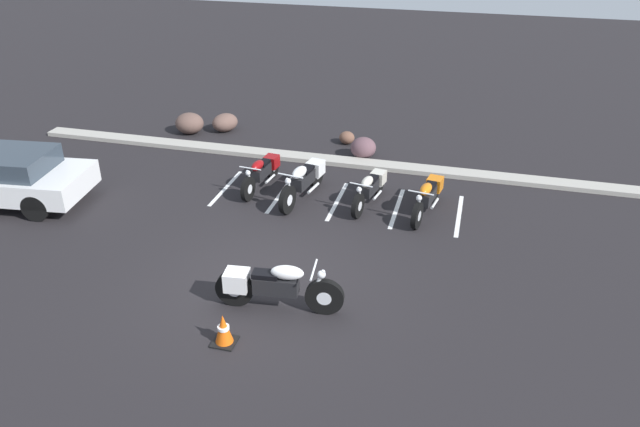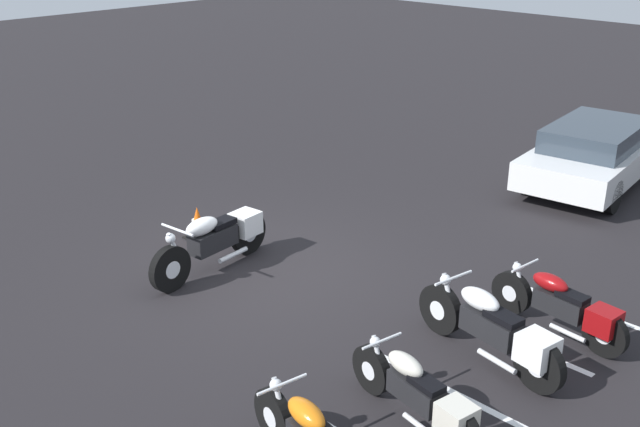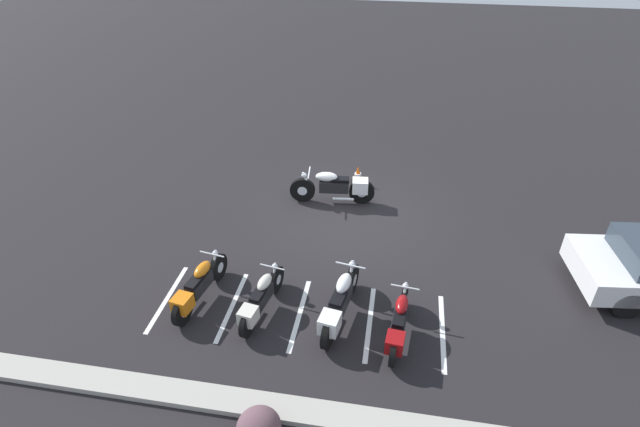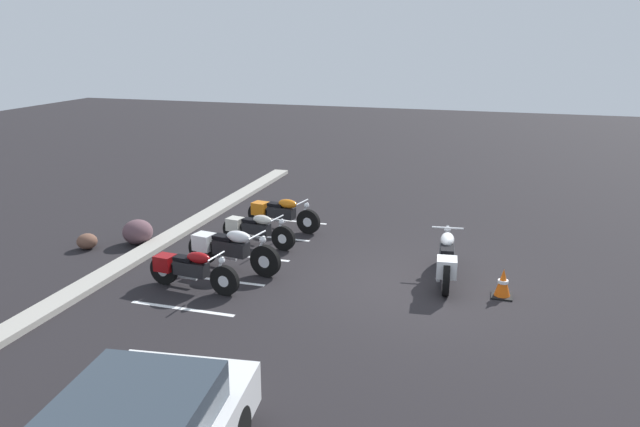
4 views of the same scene
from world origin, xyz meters
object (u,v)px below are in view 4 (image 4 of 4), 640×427
at_px(parked_bike_0, 189,269).
at_px(landscape_rock_2, 138,232).
at_px(motorcycle_white_featured, 447,258).
at_px(parked_bike_2, 254,229).
at_px(landscape_rock_1, 87,241).
at_px(parked_bike_3, 280,213).
at_px(traffic_cone, 503,284).
at_px(parked_bike_1, 228,248).

height_order(parked_bike_0, landscape_rock_2, parked_bike_0).
bearing_deg(motorcycle_white_featured, landscape_rock_2, 82.46).
distance_m(motorcycle_white_featured, parked_bike_2, 4.69).
bearing_deg(landscape_rock_1, parked_bike_2, -69.22).
xyz_separation_m(motorcycle_white_featured, parked_bike_3, (2.30, 4.48, -0.06)).
distance_m(parked_bike_0, parked_bike_2, 2.82).
height_order(parked_bike_2, traffic_cone, parked_bike_2).
distance_m(parked_bike_1, parked_bike_2, 1.62).
relative_size(parked_bike_0, landscape_rock_1, 4.30).
bearing_deg(motorcycle_white_featured, parked_bike_1, 92.84).
distance_m(parked_bike_0, parked_bike_3, 4.20).
relative_size(parked_bike_3, landscape_rock_2, 2.87).
bearing_deg(parked_bike_0, parked_bike_1, 82.12).
distance_m(motorcycle_white_featured, landscape_rock_1, 8.27).
height_order(parked_bike_0, landscape_rock_1, parked_bike_0).
bearing_deg(parked_bike_0, landscape_rock_1, 163.64).
height_order(parked_bike_3, landscape_rock_1, parked_bike_3).
distance_m(parked_bike_2, traffic_cone, 5.89).
bearing_deg(parked_bike_0, landscape_rock_2, 146.21).
distance_m(parked_bike_1, landscape_rock_2, 2.95).
relative_size(parked_bike_0, parked_bike_2, 1.03).
xyz_separation_m(parked_bike_2, landscape_rock_1, (-1.39, 3.66, -0.23)).
bearing_deg(parked_bike_1, landscape_rock_1, -173.75).
bearing_deg(parked_bike_1, parked_bike_3, 99.08).
bearing_deg(parked_bike_3, parked_bike_0, -84.55).
relative_size(motorcycle_white_featured, parked_bike_0, 1.16).
bearing_deg(landscape_rock_2, motorcycle_white_featured, -91.58).
bearing_deg(parked_bike_2, landscape_rock_2, -155.22).
distance_m(parked_bike_0, landscape_rock_2, 3.27).
xyz_separation_m(parked_bike_2, landscape_rock_2, (-0.71, 2.72, -0.12)).
bearing_deg(parked_bike_2, parked_bike_3, 95.26).
bearing_deg(landscape_rock_1, motorcycle_white_featured, -86.72).
distance_m(landscape_rock_1, traffic_cone, 9.38).
xyz_separation_m(parked_bike_0, parked_bike_2, (2.81, -0.21, -0.01)).
height_order(motorcycle_white_featured, traffic_cone, motorcycle_white_featured).
xyz_separation_m(parked_bike_0, landscape_rock_1, (1.42, 3.45, -0.24)).
relative_size(parked_bike_1, landscape_rock_1, 4.83).
height_order(parked_bike_0, parked_bike_3, parked_bike_3).
bearing_deg(traffic_cone, parked_bike_2, 76.26).
relative_size(parked_bike_2, traffic_cone, 3.45).
distance_m(landscape_rock_1, landscape_rock_2, 1.16).
bearing_deg(parked_bike_3, landscape_rock_1, -133.84).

